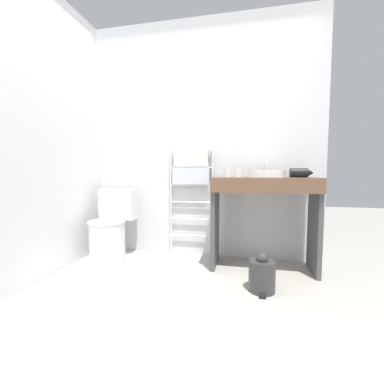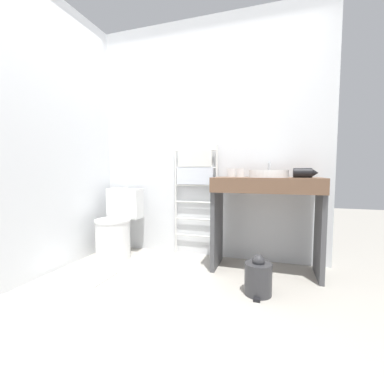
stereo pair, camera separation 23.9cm
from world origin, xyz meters
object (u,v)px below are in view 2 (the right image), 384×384
hair_dryer (304,173)px  trash_bin (258,278)px  cup_near_wall (231,173)px  toilet (117,228)px  sink_basin (268,173)px  cup_near_edge (241,173)px  towel_radiator (195,177)px

hair_dryer → trash_bin: (-0.34, -0.48, -0.80)m
cup_near_wall → hair_dryer: size_ratio=0.42×
toilet → sink_basin: size_ratio=2.15×
sink_basin → cup_near_wall: (-0.37, 0.15, 0.01)m
toilet → trash_bin: (1.56, -0.44, -0.19)m
cup_near_edge → hair_dryer: same height
trash_bin → cup_near_wall: bearing=116.3°
toilet → cup_near_edge: bearing=7.1°
cup_near_wall → hair_dryer: (0.67, -0.17, -0.00)m
toilet → hair_dryer: size_ratio=3.72×
towel_radiator → trash_bin: 1.28m
toilet → trash_bin: 1.63m
toilet → towel_radiator: bearing=19.5°
cup_near_wall → hair_dryer: cup_near_wall is taller
towel_radiator → cup_near_wall: bearing=-10.9°
sink_basin → cup_near_wall: bearing=157.5°
towel_radiator → cup_near_edge: bearing=-13.6°
hair_dryer → cup_near_wall: bearing=165.3°
sink_basin → cup_near_edge: (-0.27, 0.11, 0.01)m
toilet → trash_bin: size_ratio=2.44×
towel_radiator → hair_dryer: (1.08, -0.25, 0.05)m
cup_near_edge → trash_bin: 1.03m
sink_basin → towel_radiator: bearing=163.5°
towel_radiator → cup_near_edge: (0.51, -0.12, 0.05)m
toilet → cup_near_edge: (1.34, 0.17, 0.62)m
cup_near_edge → trash_bin: cup_near_edge is taller
cup_near_wall → towel_radiator: bearing=169.1°
toilet → cup_near_wall: bearing=9.7°
sink_basin → cup_near_wall: size_ratio=4.08×
towel_radiator → toilet: bearing=-160.5°
sink_basin → hair_dryer: hair_dryer is taller
cup_near_edge → hair_dryer: bearing=-13.0°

